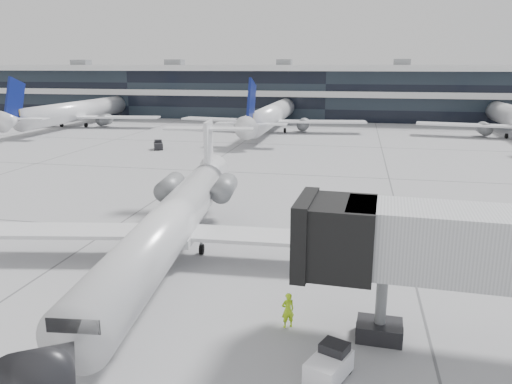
# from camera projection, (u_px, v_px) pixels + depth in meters

# --- Properties ---
(ground) EXTENTS (220.00, 220.00, 0.00)m
(ground) POSITION_uv_depth(u_px,v_px,m) (252.00, 237.00, 33.41)
(ground) COLOR gray
(ground) RESTS_ON ground
(terminal) EXTENTS (170.00, 22.00, 10.00)m
(terminal) POSITION_uv_depth(u_px,v_px,m) (329.00, 94.00, 110.02)
(terminal) COLOR black
(terminal) RESTS_ON ground
(bg_jet_left) EXTENTS (32.00, 40.00, 9.60)m
(bg_jet_left) POSITION_uv_depth(u_px,v_px,m) (80.00, 126.00, 94.33)
(bg_jet_left) COLOR white
(bg_jet_left) RESTS_ON ground
(bg_jet_center) EXTENTS (32.00, 40.00, 9.60)m
(bg_jet_center) POSITION_uv_depth(u_px,v_px,m) (272.00, 131.00, 87.17)
(bg_jet_center) COLOR white
(bg_jet_center) RESTS_ON ground
(regional_jet) EXTENTS (23.86, 29.80, 6.88)m
(regional_jet) POSITION_uv_depth(u_px,v_px,m) (172.00, 222.00, 28.85)
(regional_jet) COLOR silver
(regional_jet) RESTS_ON ground
(ramp_worker) EXTENTS (0.70, 0.62, 1.62)m
(ramp_worker) POSITION_uv_depth(u_px,v_px,m) (288.00, 310.00, 21.74)
(ramp_worker) COLOR #BBFF1A
(ramp_worker) RESTS_ON ground
(baggage_tug) EXTENTS (1.81, 2.24, 1.24)m
(baggage_tug) POSITION_uv_depth(u_px,v_px,m) (330.00, 364.00, 18.24)
(baggage_tug) COLOR white
(baggage_tug) RESTS_ON ground
(traffic_cone) EXTENTS (0.44, 0.44, 0.59)m
(traffic_cone) POSITION_uv_depth(u_px,v_px,m) (224.00, 189.00, 45.12)
(traffic_cone) COLOR orange
(traffic_cone) RESTS_ON ground
(far_tug) EXTENTS (1.87, 2.28, 1.25)m
(far_tug) POSITION_uv_depth(u_px,v_px,m) (158.00, 145.00, 67.95)
(far_tug) COLOR black
(far_tug) RESTS_ON ground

